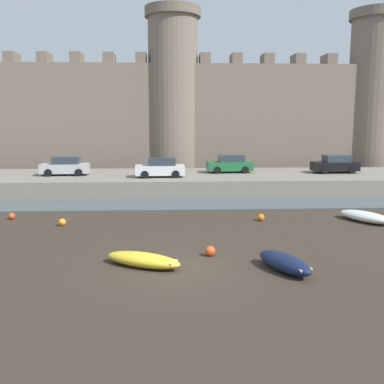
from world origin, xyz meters
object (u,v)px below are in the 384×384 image
(mooring_buoy_off_centre, at_px, (261,217))
(mooring_buoy_near_shore, at_px, (12,216))
(rowboat_midflat_right, at_px, (143,259))
(mooring_buoy_near_channel, at_px, (62,222))
(car_quay_east, at_px, (65,166))
(car_quay_centre_west, at_px, (230,164))
(rowboat_near_channel_right, at_px, (284,262))
(mooring_buoy_mid_mud, at_px, (210,251))
(car_quay_centre_east, at_px, (160,168))
(car_quay_west, at_px, (335,164))
(rowboat_midflat_left, at_px, (365,216))

(mooring_buoy_off_centre, relative_size, mooring_buoy_near_shore, 1.08)
(rowboat_midflat_right, distance_m, mooring_buoy_near_channel, 9.32)
(car_quay_east, distance_m, car_quay_centre_west, 14.66)
(rowboat_near_channel_right, relative_size, mooring_buoy_off_centre, 7.27)
(rowboat_midflat_right, distance_m, mooring_buoy_mid_mud, 3.28)
(rowboat_midflat_right, bearing_deg, car_quay_centre_east, 88.97)
(mooring_buoy_near_shore, distance_m, car_quay_west, 27.74)
(mooring_buoy_near_channel, bearing_deg, car_quay_centre_east, 64.08)
(mooring_buoy_off_centre, bearing_deg, car_quay_east, 139.73)
(rowboat_near_channel_right, distance_m, mooring_buoy_mid_mud, 3.65)
(rowboat_midflat_right, relative_size, mooring_buoy_near_shore, 8.84)
(mooring_buoy_mid_mud, xyz_separation_m, car_quay_west, (13.20, 20.13, 1.95))
(mooring_buoy_near_channel, distance_m, car_quay_west, 25.53)
(rowboat_midflat_right, height_order, mooring_buoy_mid_mud, rowboat_midflat_right)
(car_quay_centre_east, bearing_deg, car_quay_east, 168.45)
(rowboat_midflat_left, height_order, car_quay_centre_west, car_quay_centre_west)
(mooring_buoy_near_channel, relative_size, car_quay_west, 0.10)
(rowboat_near_channel_right, height_order, mooring_buoy_off_centre, rowboat_near_channel_right)
(car_quay_centre_east, distance_m, car_quay_west, 16.01)
(mooring_buoy_mid_mud, distance_m, car_quay_west, 24.15)
(rowboat_near_channel_right, xyz_separation_m, car_quay_centre_east, (-5.52, 20.07, 1.81))
(mooring_buoy_near_channel, relative_size, car_quay_east, 0.10)
(rowboat_midflat_left, relative_size, mooring_buoy_near_channel, 8.83)
(rowboat_midflat_right, relative_size, car_quay_centre_east, 0.87)
(rowboat_midflat_right, distance_m, car_quay_west, 26.97)
(mooring_buoy_near_channel, relative_size, mooring_buoy_mid_mud, 0.90)
(mooring_buoy_near_channel, height_order, mooring_buoy_near_shore, mooring_buoy_near_channel)
(mooring_buoy_off_centre, bearing_deg, mooring_buoy_near_channel, -176.65)
(car_quay_centre_east, height_order, car_quay_centre_west, same)
(rowboat_midflat_left, height_order, mooring_buoy_off_centre, rowboat_midflat_left)
(rowboat_midflat_left, distance_m, mooring_buoy_near_channel, 18.36)
(mooring_buoy_mid_mud, height_order, car_quay_east, car_quay_east)
(car_quay_east, height_order, car_quay_centre_east, same)
(car_quay_west, bearing_deg, car_quay_centre_west, 175.78)
(rowboat_midflat_left, xyz_separation_m, mooring_buoy_near_shore, (-21.94, 1.71, -0.12))
(mooring_buoy_mid_mud, relative_size, mooring_buoy_near_shore, 1.16)
(mooring_buoy_near_shore, height_order, car_quay_west, car_quay_west)
(mooring_buoy_near_channel, bearing_deg, rowboat_near_channel_right, -37.80)
(car_quay_centre_west, height_order, car_quay_west, same)
(mooring_buoy_near_channel, height_order, mooring_buoy_mid_mud, mooring_buoy_mid_mud)
(rowboat_midflat_left, height_order, car_quay_west, car_quay_west)
(car_quay_centre_west, bearing_deg, car_quay_centre_east, -154.52)
(car_quay_centre_west, bearing_deg, mooring_buoy_off_centre, -89.55)
(rowboat_midflat_right, bearing_deg, car_quay_east, 110.83)
(car_quay_east, xyz_separation_m, car_quay_west, (24.13, 0.61, 0.00))
(mooring_buoy_mid_mud, distance_m, car_quay_centre_east, 18.13)
(car_quay_west, bearing_deg, mooring_buoy_near_channel, -147.26)
(mooring_buoy_near_channel, bearing_deg, rowboat_midflat_right, -55.91)
(rowboat_near_channel_right, distance_m, mooring_buoy_near_channel, 14.04)
(mooring_buoy_off_centre, distance_m, mooring_buoy_mid_mud, 8.01)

